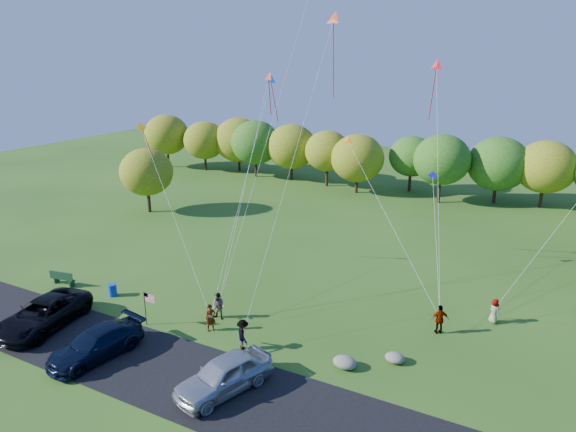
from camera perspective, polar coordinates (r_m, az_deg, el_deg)
name	(u,v)px	position (r m, az deg, el deg)	size (l,w,h in m)	color
ground	(222,340)	(31.83, -7.38, -13.50)	(140.00, 140.00, 0.00)	#295418
asphalt_lane	(178,375)	(29.18, -12.08, -16.87)	(44.00, 6.00, 0.06)	black
treeline	(405,158)	(61.54, 12.84, 6.31)	(75.47, 27.58, 8.62)	#372214
minivan_dark	(43,314)	(35.79, -25.53, -9.79)	(2.93, 6.35, 1.76)	black
minivan_navy	(96,344)	(31.46, -20.57, -13.16)	(2.26, 5.55, 1.61)	black
minivan_silver	(224,375)	(27.14, -7.14, -17.11)	(2.13, 5.31, 1.81)	#B5B8C1
flyer_a	(211,318)	(32.46, -8.60, -11.12)	(0.64, 0.42, 1.75)	#4C4C59
flyer_b	(219,306)	(33.70, -7.72, -9.90)	(0.87, 0.68, 1.79)	#4C4C59
flyer_c	(243,335)	(30.38, -5.04, -13.01)	(1.20, 0.69, 1.86)	#4C4C59
flyer_d	(440,319)	(33.13, 16.52, -10.96)	(1.09, 0.46, 1.87)	#4C4C59
flyer_e	(494,311)	(35.50, 21.95, -9.77)	(0.80, 0.52, 1.63)	#4C4C59
park_bench	(62,278)	(41.55, -23.78, -6.32)	(1.97, 0.66, 1.09)	#13361E
trash_barrel	(113,290)	(38.62, -18.92, -7.79)	(0.58, 0.58, 0.87)	#0C3FC1
flag_assembly	(147,301)	(33.43, -15.35, -9.14)	(0.84, 0.54, 2.26)	black
boulder_near	(345,362)	(29.17, 6.31, -15.86)	(1.32, 1.04, 0.66)	gray
boulder_far	(395,358)	(30.05, 11.78, -15.17)	(1.08, 0.90, 0.56)	gray
kites_aloft	(334,51)	(37.97, 5.09, 17.76)	(29.75, 12.33, 18.51)	red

